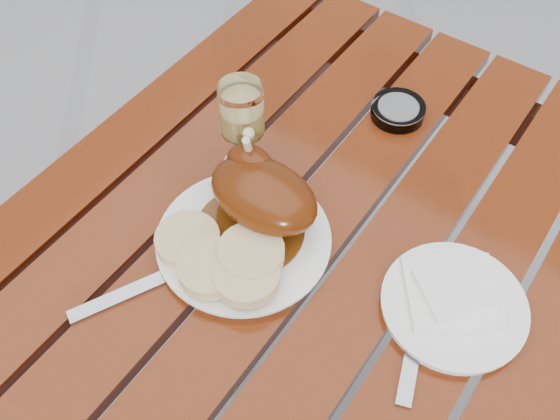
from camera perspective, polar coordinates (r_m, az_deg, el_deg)
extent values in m
cube|color=maroon|center=(1.20, -0.12, -14.75)|extent=(0.80, 1.20, 0.75)
cylinder|color=white|center=(0.88, -3.32, -2.82)|extent=(0.28, 0.28, 0.02)
cylinder|color=#542809|center=(0.88, -2.76, -1.80)|extent=(0.16, 0.16, 0.00)
ellipsoid|color=#622507|center=(0.86, -1.51, 1.38)|extent=(0.16, 0.11, 0.08)
ellipsoid|color=#622507|center=(0.88, -2.68, 4.08)|extent=(0.08, 0.05, 0.06)
cylinder|color=#C6B28C|center=(0.87, -2.79, 5.23)|extent=(0.02, 0.04, 0.09)
cylinder|color=#DEC887|center=(0.87, -8.44, -2.76)|extent=(0.09, 0.09, 0.02)
cylinder|color=#DEC887|center=(0.83, -6.36, -5.26)|extent=(0.09, 0.09, 0.02)
cylinder|color=#DEC887|center=(0.82, -3.10, -6.00)|extent=(0.09, 0.09, 0.02)
cylinder|color=#DEC887|center=(0.83, -2.66, -3.92)|extent=(0.09, 0.09, 0.02)
cylinder|color=#D4B960|center=(0.92, -3.41, 7.44)|extent=(0.07, 0.07, 0.16)
cylinder|color=white|center=(0.86, 15.59, -8.45)|extent=(0.22, 0.22, 0.02)
cube|color=white|center=(0.85, 15.47, -7.22)|extent=(0.16, 0.16, 0.01)
cylinder|color=#B2B7BC|center=(1.06, 10.72, 8.93)|extent=(0.10, 0.10, 0.02)
cube|color=gray|center=(0.86, -13.67, -7.33)|extent=(0.09, 0.16, 0.01)
cube|color=gray|center=(0.83, 12.34, -10.88)|extent=(0.08, 0.20, 0.01)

